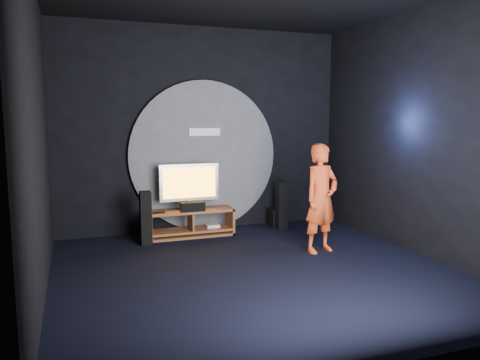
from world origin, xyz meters
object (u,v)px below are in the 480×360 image
(media_console, at_px, (191,225))
(player, at_px, (321,198))
(tower_speaker_left, at_px, (146,218))
(tv, at_px, (189,184))
(tower_speaker_right, at_px, (281,205))
(subwoofer, at_px, (277,217))

(media_console, xyz_separation_m, player, (1.58, -1.53, 0.60))
(tower_speaker_left, bearing_deg, media_console, 19.94)
(media_console, bearing_deg, player, -43.92)
(tv, bearing_deg, tower_speaker_right, -3.57)
(player, bearing_deg, tv, 120.60)
(media_console, distance_m, tv, 0.67)
(media_console, distance_m, tower_speaker_left, 0.87)
(tower_speaker_right, xyz_separation_m, subwoofer, (0.03, 0.23, -0.26))
(media_console, distance_m, tower_speaker_right, 1.65)
(tower_speaker_right, bearing_deg, tv, 176.43)
(media_console, distance_m, subwoofer, 1.68)
(tv, relative_size, tower_speaker_right, 1.18)
(tower_speaker_left, bearing_deg, player, -27.61)
(tower_speaker_left, distance_m, player, 2.70)
(media_console, distance_m, player, 2.28)
(tv, height_order, tower_speaker_left, tv)
(tower_speaker_left, distance_m, subwoofer, 2.51)
(tv, height_order, tower_speaker_right, tv)
(tower_speaker_right, distance_m, subwoofer, 0.35)
(tv, bearing_deg, player, -45.03)
(tower_speaker_right, bearing_deg, media_console, 178.77)
(tower_speaker_left, relative_size, subwoofer, 2.61)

